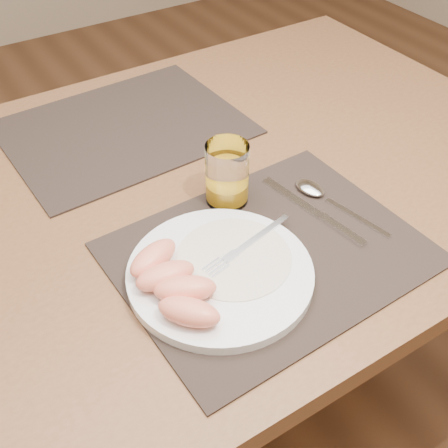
% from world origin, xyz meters
% --- Properties ---
extents(ground, '(5.00, 5.00, 0.00)m').
position_xyz_m(ground, '(0.00, 0.00, 0.00)').
color(ground, brown).
rests_on(ground, ground).
extents(table, '(1.40, 0.90, 0.75)m').
position_xyz_m(table, '(0.00, 0.00, 0.67)').
color(table, brown).
rests_on(table, ground).
extents(placemat_near, '(0.46, 0.36, 0.00)m').
position_xyz_m(placemat_near, '(0.02, -0.22, 0.75)').
color(placemat_near, '#2C211C').
rests_on(placemat_near, table).
extents(placemat_far, '(0.46, 0.37, 0.00)m').
position_xyz_m(placemat_far, '(-0.01, 0.22, 0.75)').
color(placemat_far, '#2C211C').
rests_on(placemat_far, table).
extents(plate, '(0.27, 0.27, 0.02)m').
position_xyz_m(plate, '(-0.07, -0.23, 0.76)').
color(plate, white).
rests_on(plate, placemat_near).
extents(plate_dressing, '(0.17, 0.17, 0.00)m').
position_xyz_m(plate_dressing, '(-0.04, -0.22, 0.77)').
color(plate_dressing, white).
rests_on(plate_dressing, plate).
extents(fork, '(0.17, 0.06, 0.00)m').
position_xyz_m(fork, '(-0.02, -0.21, 0.77)').
color(fork, silver).
rests_on(fork, plate).
extents(knife, '(0.05, 0.22, 0.01)m').
position_xyz_m(knife, '(0.14, -0.20, 0.76)').
color(knife, silver).
rests_on(knife, placemat_near).
extents(spoon, '(0.06, 0.19, 0.01)m').
position_xyz_m(spoon, '(0.17, -0.15, 0.76)').
color(spoon, silver).
rests_on(spoon, placemat_near).
extents(juice_glass, '(0.07, 0.07, 0.11)m').
position_xyz_m(juice_glass, '(0.04, -0.08, 0.80)').
color(juice_glass, white).
rests_on(juice_glass, placemat_near).
extents(grapefruit_wedges, '(0.11, 0.19, 0.03)m').
position_xyz_m(grapefruit_wedges, '(-0.14, -0.23, 0.79)').
color(grapefruit_wedges, '#F58664').
rests_on(grapefruit_wedges, plate).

